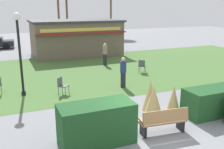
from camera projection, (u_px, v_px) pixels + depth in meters
The scene contains 14 objects.
ground_plane at pixel (152, 140), 8.54m from camera, with size 80.00×80.00×0.00m, color slate.
lawn_patch at pixel (74, 72), 17.47m from camera, with size 36.00×12.00×0.01m, color #446B33.
park_bench at pixel (164, 121), 8.83m from camera, with size 1.74×0.69×0.95m.
hedge_left at pixel (97, 124), 8.18m from camera, with size 2.41×1.10×1.36m, color #1E4C23.
hedge_right at pixel (212, 101), 10.46m from camera, with size 2.41×1.10×1.12m, color #1E4C23.
ornamental_grass_behind_left at pixel (153, 99), 10.63m from camera, with size 0.72×0.72×1.15m, color tan.
ornamental_grass_behind_right at pixel (150, 95), 10.86m from camera, with size 0.68×0.68×1.32m, color tan.
ornamental_grass_behind_center at pixel (174, 99), 10.78m from camera, with size 0.57×0.57×1.12m, color tan.
lamppost_mid at pixel (19, 44), 12.24m from camera, with size 0.36×0.36×4.07m.
food_kiosk at pixel (76, 37), 23.59m from camera, with size 8.06×4.98×3.17m.
cafe_chair_east at pixel (62, 84), 12.87m from camera, with size 0.62×0.62×0.89m.
cafe_chair_center at pixel (142, 65), 17.13m from camera, with size 0.62×0.62×0.89m.
person_strolling at pixel (123, 72), 13.92m from camera, with size 0.34×0.34×1.69m.
person_standing at pixel (105, 54), 19.30m from camera, with size 0.34×0.34×1.69m.
Camera 1 is at (-4.24, -6.56, 4.31)m, focal length 40.86 mm.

